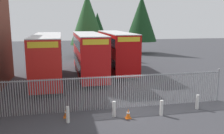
{
  "coord_description": "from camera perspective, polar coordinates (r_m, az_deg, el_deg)",
  "views": [
    {
      "loc": [
        -3.93,
        -14.66,
        5.64
      ],
      "look_at": [
        0.0,
        4.0,
        2.0
      ],
      "focal_mm": 38.51,
      "sensor_mm": 36.0,
      "label": 1
    }
  ],
  "objects": [
    {
      "name": "bollard_near_left",
      "position": [
        13.99,
        -10.47,
        -11.05
      ],
      "size": [
        0.2,
        0.2,
        0.95
      ],
      "primitive_type": "cylinder",
      "color": "silver",
      "rests_on": "ground"
    },
    {
      "name": "tree_tall_back",
      "position": [
        43.31,
        6.99,
        11.32
      ],
      "size": [
        5.52,
        5.52,
        10.03
      ],
      "color": "#4C3823",
      "rests_on": "ground"
    },
    {
      "name": "bollard_far_right",
      "position": [
        16.75,
        19.62,
        -7.8
      ],
      "size": [
        0.2,
        0.2,
        0.95
      ],
      "primitive_type": "cylinder",
      "color": "silver",
      "rests_on": "ground"
    },
    {
      "name": "double_decker_bus_behind_fence_right",
      "position": [
        27.66,
        0.95,
        4.13
      ],
      "size": [
        2.54,
        10.81,
        4.42
      ],
      "color": "#B70C0C",
      "rests_on": "ground"
    },
    {
      "name": "tree_short_side",
      "position": [
        45.06,
        -3.47,
        9.52
      ],
      "size": [
        3.56,
        3.56,
        7.2
      ],
      "color": "#4C3823",
      "rests_on": "ground"
    },
    {
      "name": "traffic_cone_by_gate",
      "position": [
        14.77,
        -10.83,
        -10.63
      ],
      "size": [
        0.34,
        0.34,
        0.59
      ],
      "color": "orange",
      "rests_on": "ground"
    },
    {
      "name": "bollard_near_right",
      "position": [
        15.05,
        11.66,
        -9.5
      ],
      "size": [
        0.2,
        0.2,
        0.95
      ],
      "primitive_type": "cylinder",
      "color": "silver",
      "rests_on": "ground"
    },
    {
      "name": "traffic_cone_mid_forecourt",
      "position": [
        14.43,
        3.87,
        -10.98
      ],
      "size": [
        0.34,
        0.34,
        0.59
      ],
      "color": "orange",
      "rests_on": "ground"
    },
    {
      "name": "ground_plane",
      "position": [
        23.68,
        -2.0,
        -2.98
      ],
      "size": [
        100.0,
        100.0,
        0.0
      ],
      "primitive_type": "plane",
      "color": "#3D3D42"
    },
    {
      "name": "double_decker_bus_behind_fence_left",
      "position": [
        24.92,
        -5.55,
        3.34
      ],
      "size": [
        2.54,
        10.81,
        4.42
      ],
      "color": "red",
      "rests_on": "ground"
    },
    {
      "name": "palisade_fence",
      "position": [
        15.69,
        1.04,
        -5.71
      ],
      "size": [
        15.01,
        0.14,
        2.35
      ],
      "color": "gray",
      "rests_on": "ground"
    },
    {
      "name": "tree_mid_row",
      "position": [
        38.47,
        -5.84,
        11.24
      ],
      "size": [
        5.55,
        5.55,
        9.93
      ],
      "color": "#4C3823",
      "rests_on": "ground"
    },
    {
      "name": "bollard_center_front",
      "position": [
        14.57,
        0.48,
        -9.95
      ],
      "size": [
        0.2,
        0.2,
        0.95
      ],
      "primitive_type": "cylinder",
      "color": "silver",
      "rests_on": "ground"
    },
    {
      "name": "double_decker_bus_near_gate",
      "position": [
        23.27,
        -14.97,
        2.49
      ],
      "size": [
        2.54,
        10.81,
        4.42
      ],
      "color": "red",
      "rests_on": "ground"
    }
  ]
}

